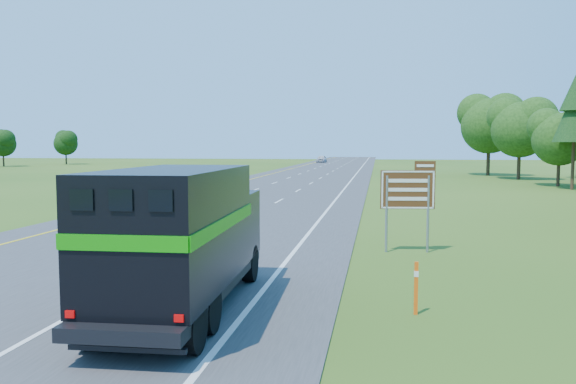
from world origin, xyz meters
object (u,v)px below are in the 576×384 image
object	(u,v)px
horse_truck	(182,235)
white_suv	(226,183)
far_car	(322,159)
exit_sign	(409,193)

from	to	relation	value
horse_truck	white_suv	size ratio (longest dim) A/B	1.27
horse_truck	far_car	bearing A→B (deg)	91.99
far_car	exit_sign	xyz separation A→B (m)	(13.52, -104.17, 1.23)
far_car	horse_truck	bearing A→B (deg)	-82.54
horse_truck	white_suv	bearing A→B (deg)	101.62
horse_truck	exit_sign	xyz separation A→B (m)	(5.30, 8.08, 0.32)
horse_truck	far_car	world-z (taller)	horse_truck
exit_sign	far_car	bearing A→B (deg)	90.62
white_suv	far_car	world-z (taller)	far_car
horse_truck	exit_sign	world-z (taller)	horse_truck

